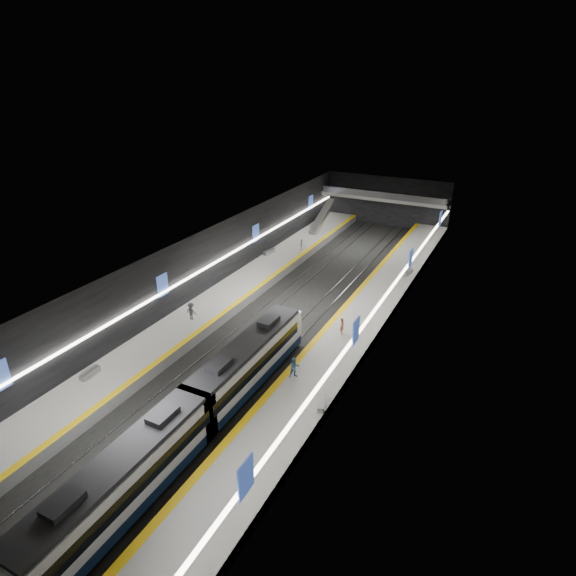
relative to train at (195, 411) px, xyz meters
The scene contains 26 objects.
ground 19.96m from the train, 97.24° to the left, with size 70.00×70.00×0.00m, color black.
ceiling 20.67m from the train, 97.24° to the left, with size 20.00×70.00×0.04m, color beige.
wall_left 23.38m from the train, 122.43° to the left, with size 0.04×70.00×8.00m, color black.
wall_right 21.14m from the train, 69.14° to the left, with size 0.04×70.00×8.00m, color black.
wall_back 54.76m from the train, 92.62° to the left, with size 20.00×0.04×8.00m, color black.
platform_left 22.14m from the train, 116.94° to the left, with size 5.00×70.00×1.00m, color slate.
tile_surface_left 22.10m from the train, 116.94° to the left, with size 5.00×70.00×0.02m, color #9D9D98.
tactile_strip_left 21.20m from the train, 111.62° to the left, with size 0.60×70.00×0.02m, color yellow.
platform_right 20.37m from the train, 75.74° to the left, with size 5.00×70.00×1.00m, color slate.
tile_surface_right 20.34m from the train, 75.74° to the left, with size 5.00×70.00×0.02m, color #9D9D98.
tactile_strip_right 19.91m from the train, 81.90° to the left, with size 0.60×70.00×0.02m, color yellow.
rails 19.95m from the train, 97.24° to the left, with size 6.52×70.00×0.12m.
train is the anchor object (origin of this frame).
ad_posters 20.96m from the train, 96.89° to the left, with size 19.94×53.50×2.20m.
cove_light_left 23.26m from the train, 122.01° to the left, with size 0.25×68.60×0.12m, color white.
cove_light_right 21.05m from the train, 69.65° to the left, with size 0.25×68.60×0.12m, color white.
mezzanine_bridge 52.74m from the train, 92.72° to the left, with size 20.00×3.00×1.50m.
escalator 46.76m from the train, 102.35° to the left, with size 1.20×8.00×0.60m, color #99999E.
bench_left_near 11.40m from the train, behind, with size 0.52×1.87×0.46m, color #99999E.
bench_left_far 34.17m from the train, 110.35° to the left, with size 0.54×1.95×0.48m, color #99999E.
bench_right_near 9.21m from the train, 40.12° to the left, with size 0.50×1.81×0.44m, color #99999E.
bench_right_far 34.07m from the train, 79.00° to the left, with size 0.52×1.88×0.46m, color #99999E.
passenger_right_a 17.10m from the train, 74.62° to the left, with size 0.60×0.39×1.65m, color #D26D4E.
passenger_right_b 9.01m from the train, 66.41° to the left, with size 0.87×0.68×1.79m, color teal.
passenger_left_a 36.19m from the train, 103.65° to the left, with size 0.92×0.38×1.57m, color silver.
passenger_left_b 15.84m from the train, 128.27° to the left, with size 1.15×0.66×1.78m, color #393A40.
Camera 1 is at (20.23, -40.51, 23.90)m, focal length 30.00 mm.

